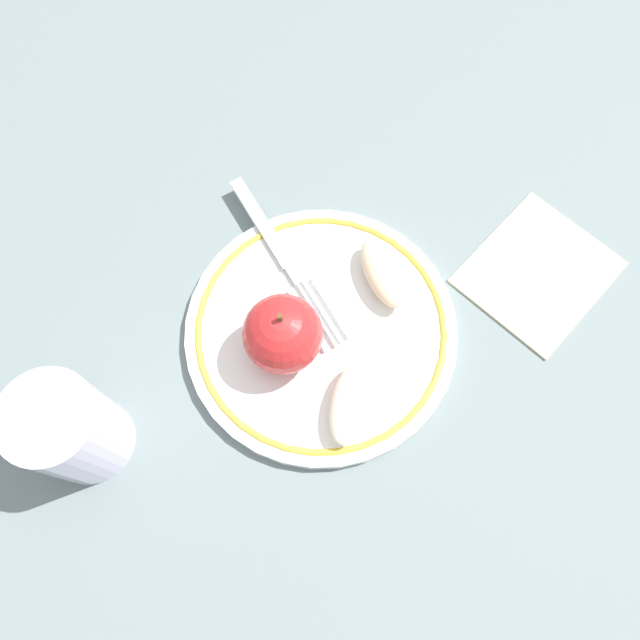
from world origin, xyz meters
TOP-DOWN VIEW (x-y plane):
  - ground_plane at (0.00, 0.00)m, footprint 2.00×2.00m
  - plate at (0.01, 0.00)m, footprint 0.24×0.24m
  - apple_red_whole at (0.00, 0.04)m, footprint 0.07×0.07m
  - apple_slice_front at (0.03, -0.07)m, footprint 0.07×0.03m
  - apple_slice_back at (-0.07, 0.00)m, footprint 0.08×0.06m
  - fork at (0.09, 0.01)m, footprint 0.19×0.06m
  - drinking_glass at (-0.02, 0.22)m, footprint 0.07×0.07m
  - napkin_folded at (0.00, -0.21)m, footprint 0.16×0.17m

SIDE VIEW (x-z plane):
  - ground_plane at x=0.00m, z-range 0.00..0.00m
  - napkin_folded at x=0.00m, z-range 0.00..0.01m
  - plate at x=0.01m, z-range 0.00..0.02m
  - fork at x=0.09m, z-range 0.02..0.02m
  - apple_slice_front at x=0.03m, z-range 0.02..0.04m
  - apple_slice_back at x=-0.07m, z-range 0.02..0.04m
  - apple_red_whole at x=0.00m, z-range 0.01..0.09m
  - drinking_glass at x=-0.02m, z-range 0.00..0.10m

